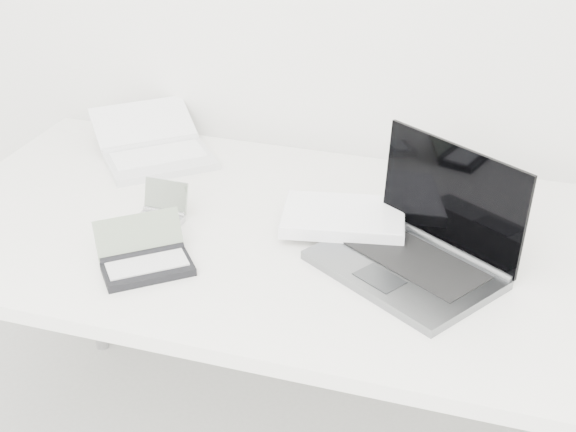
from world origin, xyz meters
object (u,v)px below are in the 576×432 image
(desk, at_px, (308,254))
(palmtop_charcoal, at_px, (145,260))
(netbook_open_white, at_px, (155,150))
(laptop_large, at_px, (391,237))

(desk, distance_m, palmtop_charcoal, 0.34)
(desk, height_order, netbook_open_white, netbook_open_white)
(laptop_large, relative_size, netbook_open_white, 1.24)
(desk, relative_size, palmtop_charcoal, 7.66)
(palmtop_charcoal, bearing_deg, desk, 0.15)
(palmtop_charcoal, bearing_deg, netbook_open_white, 74.71)
(desk, relative_size, laptop_large, 3.26)
(palmtop_charcoal, bearing_deg, laptop_large, -15.00)
(desk, distance_m, laptop_large, 0.19)
(desk, xyz_separation_m, laptop_large, (0.17, -0.02, 0.08))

